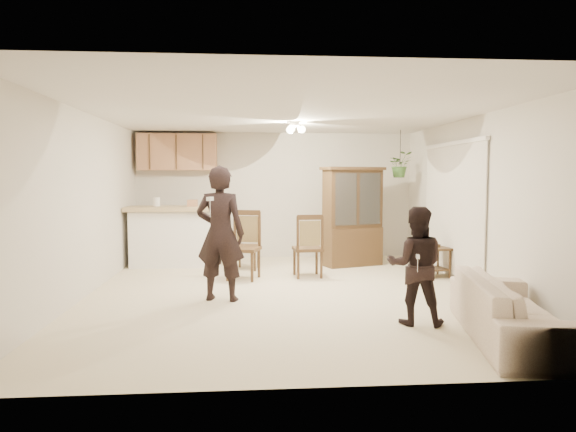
{
  "coord_description": "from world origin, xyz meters",
  "views": [
    {
      "loc": [
        -0.56,
        -7.05,
        1.61
      ],
      "look_at": [
        0.03,
        0.4,
        1.05
      ],
      "focal_mm": 32.0,
      "sensor_mm": 36.0,
      "label": 1
    }
  ],
  "objects": [
    {
      "name": "floor",
      "position": [
        0.0,
        0.0,
        0.0
      ],
      "size": [
        6.5,
        6.5,
        0.0
      ],
      "primitive_type": "plane",
      "color": "beige",
      "rests_on": "ground"
    },
    {
      "name": "ceiling",
      "position": [
        0.0,
        0.0,
        2.5
      ],
      "size": [
        5.5,
        6.5,
        0.02
      ],
      "primitive_type": "cube",
      "color": "silver",
      "rests_on": "wall_back"
    },
    {
      "name": "wall_back",
      "position": [
        0.0,
        3.25,
        1.25
      ],
      "size": [
        5.5,
        0.02,
        2.5
      ],
      "primitive_type": "cube",
      "color": "beige",
      "rests_on": "ground"
    },
    {
      "name": "wall_front",
      "position": [
        0.0,
        -3.25,
        1.25
      ],
      "size": [
        5.5,
        0.02,
        2.5
      ],
      "primitive_type": "cube",
      "color": "beige",
      "rests_on": "ground"
    },
    {
      "name": "wall_left",
      "position": [
        -2.75,
        0.0,
        1.25
      ],
      "size": [
        0.02,
        6.5,
        2.5
      ],
      "primitive_type": "cube",
      "color": "beige",
      "rests_on": "ground"
    },
    {
      "name": "wall_right",
      "position": [
        2.75,
        0.0,
        1.25
      ],
      "size": [
        0.02,
        6.5,
        2.5
      ],
      "primitive_type": "cube",
      "color": "beige",
      "rests_on": "ground"
    },
    {
      "name": "breakfast_bar",
      "position": [
        -1.85,
        2.35,
        0.5
      ],
      "size": [
        1.6,
        0.55,
        1.0
      ],
      "primitive_type": "cube",
      "color": "white",
      "rests_on": "floor"
    },
    {
      "name": "bar_top",
      "position": [
        -1.85,
        2.35,
        1.05
      ],
      "size": [
        1.75,
        0.7,
        0.08
      ],
      "primitive_type": "cube",
      "color": "tan",
      "rests_on": "breakfast_bar"
    },
    {
      "name": "upper_cabinets",
      "position": [
        -1.9,
        3.07,
        2.1
      ],
      "size": [
        1.5,
        0.34,
        0.7
      ],
      "primitive_type": "cube",
      "color": "#9A6543",
      "rests_on": "wall_back"
    },
    {
      "name": "vertical_blinds",
      "position": [
        2.71,
        0.9,
        1.1
      ],
      "size": [
        0.06,
        2.3,
        2.1
      ],
      "primitive_type": null,
      "color": "beige",
      "rests_on": "wall_right"
    },
    {
      "name": "ceiling_fixture",
      "position": [
        0.2,
        1.2,
        2.4
      ],
      "size": [
        0.36,
        0.36,
        0.2
      ],
      "primitive_type": null,
      "color": "#F6E9B9",
      "rests_on": "ceiling"
    },
    {
      "name": "hanging_plant",
      "position": [
        2.3,
        2.4,
        1.85
      ],
      "size": [
        0.43,
        0.37,
        0.48
      ],
      "primitive_type": "imported",
      "color": "#2B5A24",
      "rests_on": "ceiling"
    },
    {
      "name": "plant_cord",
      "position": [
        2.3,
        2.4,
        2.17
      ],
      "size": [
        0.01,
        0.01,
        0.65
      ],
      "primitive_type": "cylinder",
      "color": "black",
      "rests_on": "ceiling"
    },
    {
      "name": "sofa",
      "position": [
        2.07,
        -2.23,
        0.37
      ],
      "size": [
        1.1,
        1.98,
        0.73
      ],
      "primitive_type": "imported",
      "rotation": [
        0.0,
        0.0,
        1.37
      ],
      "color": "#F1E9C7",
      "rests_on": "floor"
    },
    {
      "name": "adult",
      "position": [
        -0.91,
        -0.35,
        0.9
      ],
      "size": [
        0.74,
        0.58,
        1.8
      ],
      "primitive_type": "imported",
      "rotation": [
        0.0,
        0.0,
        2.9
      ],
      "color": "black",
      "rests_on": "floor"
    },
    {
      "name": "child",
      "position": [
        1.28,
        -1.62,
        0.68
      ],
      "size": [
        0.77,
        0.67,
        1.35
      ],
      "primitive_type": "imported",
      "rotation": [
        0.0,
        0.0,
        2.88
      ],
      "color": "black",
      "rests_on": "floor"
    },
    {
      "name": "china_hutch",
      "position": [
        1.35,
        2.16,
        0.89
      ],
      "size": [
        1.22,
        0.77,
        1.8
      ],
      "rotation": [
        0.0,
        0.0,
        0.32
      ],
      "color": "#352113",
      "rests_on": "floor"
    },
    {
      "name": "side_table",
      "position": [
        2.46,
        0.98,
        0.25
      ],
      "size": [
        0.51,
        0.51,
        0.54
      ],
      "rotation": [
        0.0,
        0.0,
        0.18
      ],
      "color": "#352113",
      "rests_on": "floor"
    },
    {
      "name": "chair_bar",
      "position": [
        -0.62,
        1.02,
        0.31
      ],
      "size": [
        0.6,
        0.6,
        1.09
      ],
      "rotation": [
        0.0,
        0.0,
        -0.29
      ],
      "color": "#352113",
      "rests_on": "floor"
    },
    {
      "name": "chair_hutch_left",
      "position": [
        -0.57,
        1.9,
        0.26
      ],
      "size": [
        0.48,
        0.48,
        0.93
      ],
      "rotation": [
        0.0,
        0.0,
        -0.2
      ],
      "color": "#352113",
      "rests_on": "floor"
    },
    {
      "name": "chair_hutch_right",
      "position": [
        0.42,
        1.16,
        0.29
      ],
      "size": [
        0.48,
        0.48,
        1.03
      ],
      "rotation": [
        0.0,
        0.0,
        3.21
      ],
      "color": "#352113",
      "rests_on": "floor"
    },
    {
      "name": "controller_adult",
      "position": [
        -1.01,
        -0.75,
        1.35
      ],
      "size": [
        0.08,
        0.16,
        0.05
      ],
      "primitive_type": "cube",
      "rotation": [
        0.0,
        0.0,
        2.9
      ],
      "color": "white",
      "rests_on": "adult"
    },
    {
      "name": "controller_child",
      "position": [
        1.2,
        -1.91,
        0.8
      ],
      "size": [
        0.06,
        0.12,
        0.03
      ],
      "primitive_type": "cube",
      "rotation": [
        0.0,
        0.0,
        2.88
      ],
      "color": "white",
      "rests_on": "child"
    }
  ]
}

